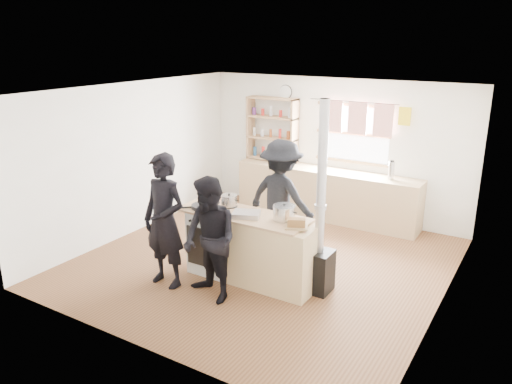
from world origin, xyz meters
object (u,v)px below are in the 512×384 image
Objects in this scene: flue_heater at (319,245)px; person_near_right at (210,240)px; person_near_left at (165,221)px; cooking_island at (252,248)px; skillet_greens at (204,206)px; person_far at (281,198)px; thermos at (391,171)px; bread_board at (296,224)px; stockpot_stove at (229,201)px; stockpot_counter at (284,213)px; roast_tray at (246,214)px.

person_near_right is (-1.07, -0.88, 0.15)m from flue_heater.
cooking_island is at bearing 39.56° from person_near_left.
person_far is at bearing 59.69° from skillet_greens.
person_far reaches higher than thermos.
bread_board is (-0.31, -2.86, -0.07)m from thermos.
bread_board is (1.17, -0.25, -0.03)m from stockpot_stove.
person_far is at bearing 140.93° from flue_heater.
cooking_island is 1.10× the size of person_near_left.
skillet_greens is 2.11× the size of stockpot_stove.
person_near_left is at bearing -150.33° from stockpot_counter.
skillet_greens is at bearing 66.06° from person_far.
person_near_right is (0.56, -0.61, -0.16)m from skillet_greens.
person_near_left is (-1.35, -0.77, -0.13)m from stockpot_counter.
thermos is 3.68m from person_near_right.
stockpot_stove is at bearing 151.71° from roast_tray.
flue_heater is 2.02m from person_near_left.
flue_heater is (1.37, 0.02, -0.37)m from stockpot_stove.
person_near_left is (-0.91, -0.69, 0.43)m from cooking_island.
flue_heater is at bearing -92.48° from thermos.
thermos is at bearing 83.82° from bread_board.
thermos is 0.12× the size of flue_heater.
person_near_right is at bearing -127.84° from stockpot_counter.
person_far reaches higher than bread_board.
bread_board reaches higher than cooking_island.
skillet_greens is 0.27× the size of person_near_left.
roast_tray is 0.24× the size of person_near_left.
person_near_left is at bearing 70.46° from person_far.
person_far reaches higher than roast_tray.
roast_tray is (-0.04, -0.07, 0.50)m from cooking_island.
thermos is 3.00m from stockpot_stove.
thermos reaches higher than stockpot_counter.
stockpot_counter is at bearing 17.41° from roast_tray.
person_far is (-0.53, 0.91, -0.15)m from stockpot_counter.
cooking_island is at bearing 101.86° from person_far.
skillet_greens is 1.68m from flue_heater.
bread_board is at bearing -126.77° from flue_heater.
thermos is 0.17× the size of person_far.
bread_board is at bearing 22.88° from person_near_left.
flue_heater reaches higher than stockpot_counter.
stockpot_stove is 0.94m from person_near_right.
cooking_island is 8.69× the size of stockpot_stove.
skillet_greens is at bearing -172.78° from cooking_island.
stockpot_counter is (1.16, 0.17, 0.07)m from skillet_greens.
bread_board is (0.70, -0.09, 0.51)m from cooking_island.
thermos is at bearing 90.32° from person_near_right.
cooking_island is at bearing 7.22° from skillet_greens.
cooking_island is at bearing 173.00° from bread_board.
roast_tray is at bearing 99.43° from person_far.
bread_board reaches higher than skillet_greens.
person_far reaches higher than person_near_right.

